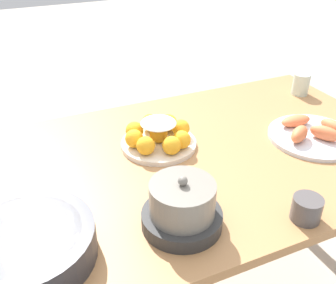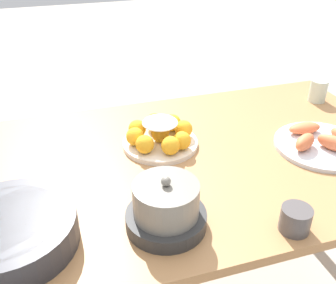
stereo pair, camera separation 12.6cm
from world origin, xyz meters
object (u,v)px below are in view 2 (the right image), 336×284
(dining_table, at_px, (176,182))
(serving_bowl, at_px, (9,231))
(warming_pot, at_px, (166,208))
(cake_plate, at_px, (160,135))
(cup_near, at_px, (318,91))
(cup_far, at_px, (295,219))
(seafood_platter, at_px, (321,142))

(dining_table, xyz_separation_m, serving_bowl, (0.48, 0.23, 0.13))
(serving_bowl, xyz_separation_m, warming_pot, (-0.37, 0.05, 0.01))
(cake_plate, distance_m, cup_near, 0.73)
(serving_bowl, bearing_deg, dining_table, -155.06)
(cake_plate, xyz_separation_m, cup_far, (-0.20, 0.48, -0.01))
(serving_bowl, relative_size, warming_pot, 1.56)
(cup_far, bearing_deg, cup_near, -129.02)
(dining_table, height_order, warming_pot, warming_pot)
(cake_plate, bearing_deg, serving_bowl, 35.37)
(cake_plate, bearing_deg, cup_far, 113.02)
(seafood_platter, bearing_deg, serving_bowl, 9.32)
(seafood_platter, height_order, warming_pot, warming_pot)
(dining_table, distance_m, cake_plate, 0.16)
(cup_near, bearing_deg, warming_pot, 32.73)
(serving_bowl, bearing_deg, warming_pot, 172.87)
(dining_table, distance_m, cup_far, 0.44)
(cake_plate, relative_size, warming_pot, 1.24)
(dining_table, height_order, cup_far, cup_far)
(dining_table, height_order, seafood_platter, seafood_platter)
(dining_table, relative_size, cup_near, 17.71)
(cake_plate, height_order, warming_pot, warming_pot)
(cake_plate, bearing_deg, seafood_platter, 161.51)
(seafood_platter, distance_m, cup_far, 0.43)
(seafood_platter, bearing_deg, warming_pot, 18.86)
(cake_plate, relative_size, cup_near, 2.79)
(cake_plate, height_order, cup_far, cake_plate)
(seafood_platter, xyz_separation_m, warming_pot, (0.60, 0.20, 0.04))
(seafood_platter, relative_size, warming_pot, 1.52)
(cake_plate, relative_size, serving_bowl, 0.79)
(cup_far, bearing_deg, dining_table, -64.40)
(cake_plate, distance_m, cup_far, 0.52)
(cup_far, distance_m, warming_pot, 0.32)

